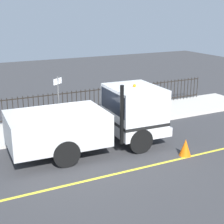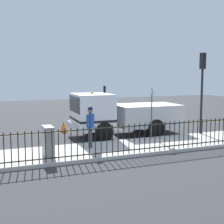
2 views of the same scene
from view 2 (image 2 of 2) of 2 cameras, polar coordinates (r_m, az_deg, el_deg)
The scene contains 10 objects.
ground_plane at distance 18.29m, azimuth 4.11°, elevation -3.78°, with size 49.27×49.27×0.00m, color #38383A.
sidewalk_slab at distance 15.51m, azimuth 9.51°, elevation -5.57°, with size 2.88×22.39×0.13m, color beige.
lane_marking at distance 20.11m, azimuth 1.48°, elevation -2.77°, with size 0.12×20.16×0.01m, color yellow.
work_truck at distance 17.39m, azimuth 0.93°, elevation -0.14°, with size 2.61×6.14×2.67m.
worker_standing at distance 14.16m, azimuth -3.85°, elevation -1.85°, with size 0.57×0.47×1.81m.
iron_fence at distance 14.36m, azimuth 12.18°, elevation -3.86°, with size 0.04×19.07×1.22m.
traffic_light_near at distance 17.89m, azimuth 15.65°, elevation 5.98°, with size 0.32×0.23×4.32m.
utility_cabinet at distance 12.99m, azimuth -11.21°, elevation -5.08°, with size 0.81×0.36×1.19m, color gray.
traffic_cone at distance 18.72m, azimuth -8.53°, elevation -2.60°, with size 0.44×0.44×0.63m, color orange.
street_sign at distance 16.27m, azimuth 7.02°, elevation 0.82°, with size 0.31×0.43×2.50m.
Camera 2 is at (16.04, -8.09, 3.40)m, focal length 51.77 mm.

